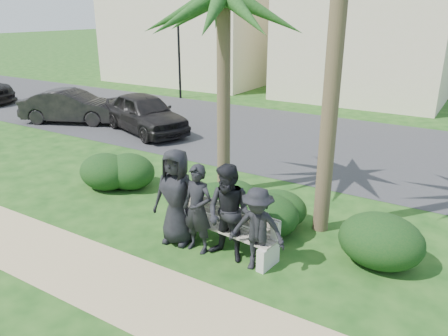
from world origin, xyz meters
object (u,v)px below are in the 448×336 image
(man_a, at_px, (177,197))
(street_lamp, at_px, (179,40))
(man_c, at_px, (229,214))
(car_a, at_px, (145,113))
(park_bench, at_px, (221,229))
(man_d, at_px, (257,230))
(car_b, at_px, (72,106))
(man_b, at_px, (198,209))

(man_a, bearing_deg, street_lamp, 118.59)
(man_c, xyz_separation_m, car_a, (-7.31, 6.01, -0.19))
(park_bench, xyz_separation_m, car_a, (-6.97, 5.72, 0.35))
(street_lamp, distance_m, man_c, 16.02)
(man_d, xyz_separation_m, car_a, (-7.90, 6.04, -0.05))
(park_bench, relative_size, car_a, 0.57)
(man_d, xyz_separation_m, car_b, (-11.45, 5.61, -0.11))
(man_a, relative_size, man_b, 1.11)
(man_c, height_order, car_a, man_c)
(park_bench, height_order, man_c, man_c)
(park_bench, xyz_separation_m, man_a, (-0.85, -0.27, 0.59))
(street_lamp, relative_size, man_a, 2.23)
(man_a, xyz_separation_m, man_b, (0.54, -0.07, -0.09))
(man_c, bearing_deg, car_b, 156.31)
(man_c, bearing_deg, man_a, -177.34)
(park_bench, bearing_deg, man_c, -33.73)
(man_d, bearing_deg, man_b, 169.59)
(man_b, height_order, car_b, man_b)
(park_bench, bearing_deg, car_a, 146.88)
(park_bench, relative_size, car_b, 0.60)
(man_c, xyz_separation_m, car_b, (-10.85, 5.59, -0.26))
(man_c, bearing_deg, park_bench, 143.53)
(street_lamp, relative_size, car_b, 1.07)
(man_a, distance_m, man_b, 0.56)
(street_lamp, relative_size, man_b, 2.47)
(man_a, height_order, man_c, man_a)
(street_lamp, bearing_deg, car_a, -64.08)
(man_d, bearing_deg, car_a, 131.16)
(man_a, relative_size, car_a, 0.45)
(street_lamp, xyz_separation_m, man_c, (10.28, -12.12, -2.03))
(street_lamp, distance_m, park_bench, 15.66)
(man_a, bearing_deg, car_a, 127.27)
(man_c, height_order, man_d, man_c)
(man_b, relative_size, man_c, 0.95)
(man_b, bearing_deg, car_a, 139.86)
(car_a, bearing_deg, man_c, -109.21)
(park_bench, bearing_deg, man_a, -156.05)
(park_bench, height_order, car_b, car_b)
(park_bench, bearing_deg, car_b, 159.53)
(street_lamp, relative_size, car_a, 1.01)
(street_lamp, distance_m, man_b, 15.66)
(street_lamp, height_order, man_b, street_lamp)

